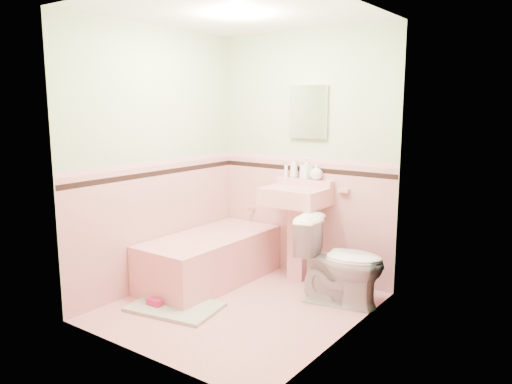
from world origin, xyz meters
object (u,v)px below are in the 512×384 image
Objects in this scene: sink at (295,235)px; bucket at (328,277)px; soap_bottle_left at (294,167)px; soap_bottle_mid at (306,169)px; shoe at (154,302)px; medicine_cabinet at (308,112)px; soap_bottle_right at (316,172)px; toilet at (341,261)px; bathtub at (210,260)px.

sink is 0.53m from bucket.
soap_bottle_left is at bearing 159.76° from bucket.
soap_bottle_mid is 1.97m from shoe.
medicine_cabinet is 0.58m from soap_bottle_left.
sink reaches higher than shoe.
medicine_cabinet reaches higher than soap_bottle_left.
soap_bottle_left reaches higher than soap_bottle_right.
soap_bottle_left is 1.16m from toilet.
soap_bottle_left is at bearing 48.23° from toilet.
soap_bottle_mid is 0.12m from soap_bottle_right.
soap_bottle_right reaches higher than bucket.
soap_bottle_mid reaches higher than bathtub.
bucket is at bearing -30.10° from medicine_cabinet.
soap_bottle_mid is at bearing 66.50° from shoe.
soap_bottle_mid reaches higher than bucket.
sink is 0.69m from toilet.
toilet is at bearing 39.61° from shoe.
sink reaches higher than bathtub.
soap_bottle_right is 0.68× the size of bucket.
medicine_cabinet is 2.51× the size of soap_bottle_left.
bathtub is 2.86× the size of medicine_cabinet.
soap_bottle_mid is 1.44× the size of shoe.
medicine_cabinet is at bearing 105.54° from soap_bottle_mid.
toilet is at bearing -36.84° from medicine_cabinet.
soap_bottle_left is 0.26m from soap_bottle_right.
soap_bottle_right is at bearing -13.59° from medicine_cabinet.
shoe is at bearing -86.51° from bathtub.
bathtub is at bearing 92.85° from shoe.
medicine_cabinet reaches higher than soap_bottle_mid.
medicine_cabinet is at bearing 149.90° from bucket.
shoe is at bearing 118.47° from toilet.
soap_bottle_left is 1.27× the size of soap_bottle_right.
soap_bottle_right is (0.12, 0.00, -0.02)m from soap_bottle_mid.
soap_bottle_right is at bearing 0.00° from soap_bottle_mid.
soap_bottle_mid is 0.26× the size of toilet.
sink is at bearing -124.58° from soap_bottle_right.
bathtub is 0.82m from shoe.
sink is 1.84× the size of medicine_cabinet.
bathtub is 1.34m from soap_bottle_mid.
soap_bottle_right is (0.26, 0.00, -0.02)m from soap_bottle_left.
bucket is at bearing -27.13° from soap_bottle_mid.
medicine_cabinet is 2.16× the size of bucket.
toilet is at bearing -29.97° from soap_bottle_left.
medicine_cabinet is 2.55× the size of soap_bottle_mid.
soap_bottle_left is 1.16m from bucket.
sink is 5.84× the size of soap_bottle_right.
sink is 0.67m from soap_bottle_right.
soap_bottle_right is 1.16× the size of shoe.
soap_bottle_mid reaches higher than sink.
bathtub is 1.55× the size of sink.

